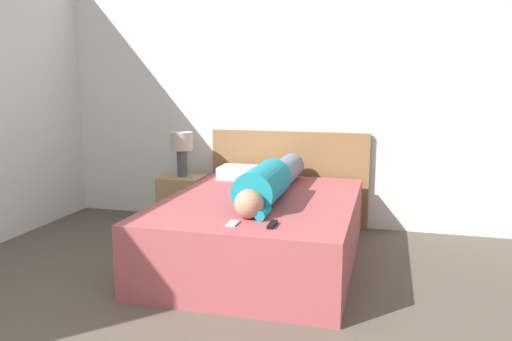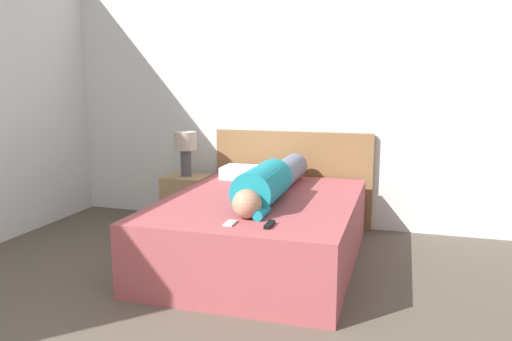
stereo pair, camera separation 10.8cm
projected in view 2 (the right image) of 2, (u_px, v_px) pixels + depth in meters
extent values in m
cube|color=white|center=(286.00, 96.00, 4.99)|extent=(5.81, 0.06, 2.60)
cube|color=#A84C51|center=(261.00, 230.00, 4.02)|extent=(1.48, 2.00, 0.53)
cube|color=olive|center=(292.00, 178.00, 5.04)|extent=(1.60, 0.04, 0.95)
cube|color=tan|center=(187.00, 200.00, 5.06)|extent=(0.43, 0.38, 0.51)
cylinder|color=#4C4C51|center=(186.00, 163.00, 5.00)|extent=(0.11, 0.11, 0.27)
cylinder|color=beige|center=(185.00, 141.00, 4.96)|extent=(0.22, 0.22, 0.18)
sphere|color=tan|center=(247.00, 204.00, 3.37)|extent=(0.20, 0.20, 0.20)
cylinder|color=teal|center=(263.00, 185.00, 3.74)|extent=(0.30, 0.68, 0.30)
cylinder|color=slate|center=(286.00, 172.00, 4.45)|extent=(0.23, 0.81, 0.23)
cylinder|color=teal|center=(262.00, 212.00, 3.41)|extent=(0.07, 0.22, 0.07)
cube|color=white|center=(249.00, 173.00, 4.77)|extent=(0.51, 0.31, 0.12)
cube|color=black|center=(270.00, 225.00, 3.20)|extent=(0.04, 0.15, 0.02)
cube|color=#B2B7BC|center=(230.00, 223.00, 3.25)|extent=(0.06, 0.13, 0.01)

